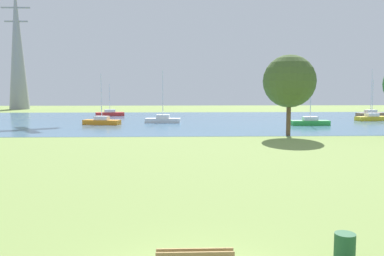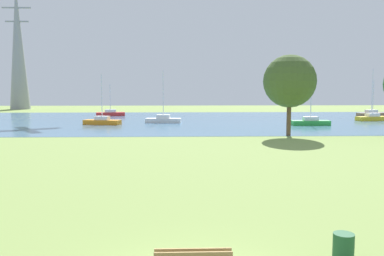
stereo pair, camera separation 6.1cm
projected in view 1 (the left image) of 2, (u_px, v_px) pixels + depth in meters
name	position (u px, v px, depth m)	size (l,w,h in m)	color
ground_plane	(183.00, 149.00, 31.19)	(160.00, 160.00, 0.00)	#7F994C
litter_bin	(345.00, 248.00, 10.84)	(0.56, 0.56, 0.80)	#1E512D
water_surface	(180.00, 120.00, 59.04)	(140.00, 40.00, 0.02)	teal
sailboat_yellow	(372.00, 118.00, 58.72)	(5.01, 2.47, 5.94)	yellow
sailboat_white	(163.00, 119.00, 55.00)	(4.93, 2.00, 7.15)	white
sailboat_red	(110.00, 113.00, 68.87)	(5.01, 2.52, 5.40)	red
sailboat_orange	(102.00, 121.00, 52.20)	(5.02, 2.59, 6.55)	orange
sailboat_green	(310.00, 122.00, 51.27)	(4.80, 1.51, 6.00)	green
sailboat_brown	(371.00, 114.00, 67.61)	(5.01, 2.49, 7.91)	brown
tree_east_far	(289.00, 81.00, 39.51)	(5.19, 5.19, 8.00)	brown
electricity_pylon	(17.00, 46.00, 90.16)	(6.40, 4.40, 28.26)	gray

